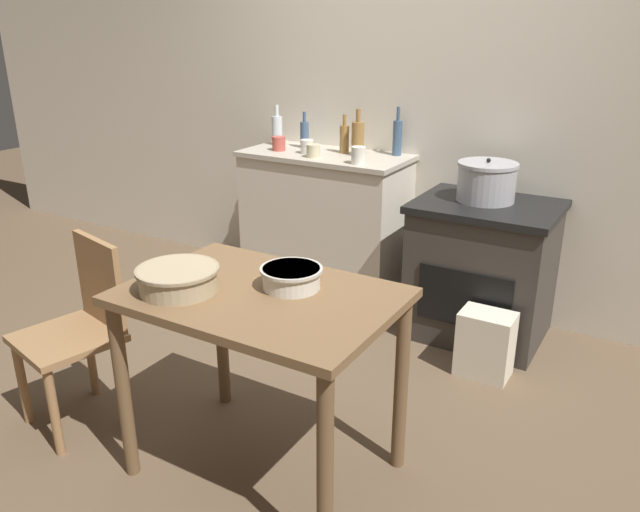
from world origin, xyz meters
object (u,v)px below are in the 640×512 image
cup_center_right (307,147)px  stock_pot (487,182)px  bottle_center_left (358,138)px  cup_far_right (358,155)px  bottle_left (397,137)px  bottle_far_left (277,130)px  flour_sack (485,344)px  stove (482,270)px  mixing_bowl_large (178,278)px  bottle_center (344,138)px  cup_mid_right (313,151)px  bottle_mid_left (305,134)px  mixing_bowl_small (291,277)px  work_table (261,323)px  chair (81,327)px  cup_right (279,144)px

cup_center_right → stock_pot: bearing=2.1°
bottle_center_left → cup_far_right: bottle_center_left is taller
bottle_left → bottle_far_left: bearing=-173.9°
cup_center_right → flour_sack: bearing=-17.8°
stove → cup_far_right: size_ratio=7.89×
stock_pot → mixing_bowl_large: 1.91m
bottle_center → cup_mid_right: bottle_center is taller
bottle_left → cup_center_right: 0.57m
stove → bottle_mid_left: bearing=173.4°
flour_sack → bottle_left: bearing=141.3°
mixing_bowl_small → bottle_left: bearing=101.7°
mixing_bowl_small → cup_mid_right: bearing=118.4°
mixing_bowl_small → work_table: bearing=-128.7°
bottle_left → cup_center_right: size_ratio=3.40×
flour_sack → bottle_center: 1.56m
cup_far_right → bottle_far_left: bearing=161.0°
bottle_center → cup_far_right: size_ratio=2.36×
cup_mid_right → chair: bearing=-97.5°
stove → cup_mid_right: cup_mid_right is taller
bottle_center_left → bottle_mid_left: bearing=173.6°
bottle_left → cup_far_right: bottle_left is taller
chair → flour_sack: 1.99m
bottle_far_left → bottle_center_left: bearing=-3.5°
bottle_center_left → cup_far_right: 0.26m
mixing_bowl_small → bottle_left: bottle_left is taller
flour_sack → mixing_bowl_large: mixing_bowl_large is taller
mixing_bowl_large → bottle_center: (-0.34, 1.90, 0.20)m
bottle_center_left → cup_right: 0.53m
bottle_left → work_table: bearing=-81.2°
mixing_bowl_large → bottle_center: bottle_center is taller
bottle_left → flour_sack: bearing=-38.7°
chair → cup_mid_right: cup_mid_right is taller
flour_sack → bottle_center_left: bearing=152.6°
bottle_center_left → cup_mid_right: size_ratio=3.40×
bottle_far_left → bottle_center_left: 0.63m
cup_far_right → cup_right: bearing=171.0°
bottle_far_left → cup_far_right: bearing=-19.0°
cup_far_right → mixing_bowl_small: bearing=-72.2°
work_table → bottle_center: bottle_center is taller
stove → mixing_bowl_large: (-0.65, -1.77, 0.45)m
bottle_center_left → flour_sack: bearing=-27.4°
stock_pot → cup_far_right: cup_far_right is taller
cup_mid_right → cup_right: size_ratio=0.94×
work_table → flour_sack: bearing=65.1°
mixing_bowl_large → cup_far_right: size_ratio=3.04×
stock_pot → bottle_center_left: bearing=175.3°
bottle_left → stock_pot: bearing=-17.4°
flour_sack → cup_center_right: bearing=162.2°
work_table → stock_pot: 1.72m
bottle_left → cup_right: size_ratio=3.31×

